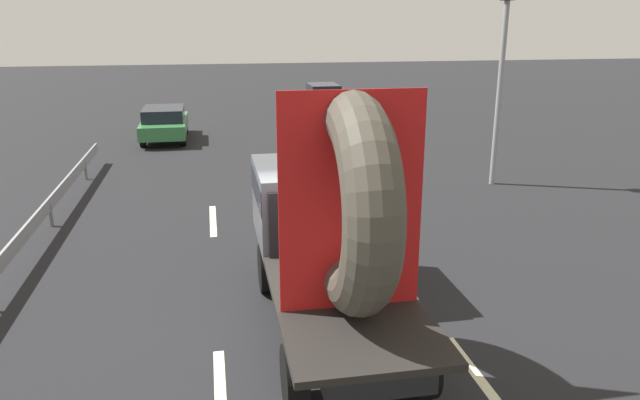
# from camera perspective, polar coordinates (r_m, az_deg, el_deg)

# --- Properties ---
(ground_plane) EXTENTS (120.00, 120.00, 0.00)m
(ground_plane) POSITION_cam_1_polar(r_m,az_deg,el_deg) (9.99, -0.09, -12.17)
(ground_plane) COLOR black
(flatbed_truck) EXTENTS (2.02, 5.75, 4.03)m
(flatbed_truck) POSITION_cam_1_polar(r_m,az_deg,el_deg) (9.35, 0.79, -1.75)
(flatbed_truck) COLOR black
(flatbed_truck) RESTS_ON ground_plane
(distant_sedan) EXTENTS (1.78, 4.16, 1.36)m
(distant_sedan) POSITION_cam_1_polar(r_m,az_deg,el_deg) (25.70, -14.61, 7.15)
(distant_sedan) COLOR black
(distant_sedan) RESTS_ON ground_plane
(traffic_light) EXTENTS (0.42, 0.36, 6.24)m
(traffic_light) POSITION_cam_1_polar(r_m,az_deg,el_deg) (18.47, 17.08, 13.67)
(traffic_light) COLOR gray
(traffic_light) RESTS_ON ground_plane
(guardrail) EXTENTS (0.10, 17.98, 0.71)m
(guardrail) POSITION_cam_1_polar(r_m,az_deg,el_deg) (13.77, -26.50, -3.23)
(guardrail) COLOR gray
(guardrail) RESTS_ON ground_plane
(lane_dash_left_far) EXTENTS (0.16, 2.40, 0.01)m
(lane_dash_left_far) POSITION_cam_1_polar(r_m,az_deg,el_deg) (15.23, -10.16, -1.92)
(lane_dash_left_far) COLOR beige
(lane_dash_left_far) RESTS_ON ground_plane
(lane_dash_right_near) EXTENTS (0.16, 2.35, 0.01)m
(lane_dash_right_near) POSITION_cam_1_polar(r_m,az_deg,el_deg) (9.03, 15.07, -16.26)
(lane_dash_right_near) COLOR beige
(lane_dash_right_near) RESTS_ON ground_plane
(lane_dash_right_far) EXTENTS (0.16, 2.69, 0.01)m
(lane_dash_right_far) POSITION_cam_1_polar(r_m,az_deg,el_deg) (15.53, 3.22, -1.30)
(lane_dash_right_far) COLOR beige
(lane_dash_right_far) RESTS_ON ground_plane
(oncoming_car) EXTENTS (1.77, 4.14, 1.35)m
(oncoming_car) POSITION_cam_1_polar(r_m,az_deg,el_deg) (33.80, 0.33, 9.92)
(oncoming_car) COLOR black
(oncoming_car) RESTS_ON ground_plane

